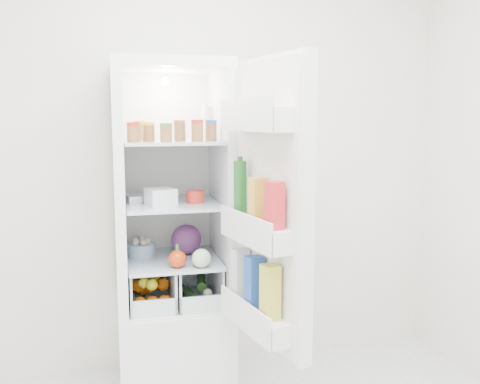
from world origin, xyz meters
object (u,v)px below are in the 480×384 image
object	(u,v)px
refrigerator	(172,270)
mushroom_bowl	(141,250)
fridge_door	(267,211)
red_cabbage	(186,239)

from	to	relation	value
refrigerator	mushroom_bowl	distance (m)	0.20
refrigerator	fridge_door	bearing A→B (deg)	-60.20
mushroom_bowl	fridge_door	distance (m)	0.90
fridge_door	refrigerator	bearing A→B (deg)	18.11
mushroom_bowl	fridge_door	world-z (taller)	fridge_door
mushroom_bowl	fridge_door	bearing A→B (deg)	-51.39
red_cabbage	fridge_door	xyz separation A→B (m)	(0.28, -0.65, 0.26)
fridge_door	red_cabbage	bearing A→B (deg)	11.37
red_cabbage	mushroom_bowl	bearing A→B (deg)	177.70
refrigerator	mushroom_bowl	world-z (taller)	refrigerator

